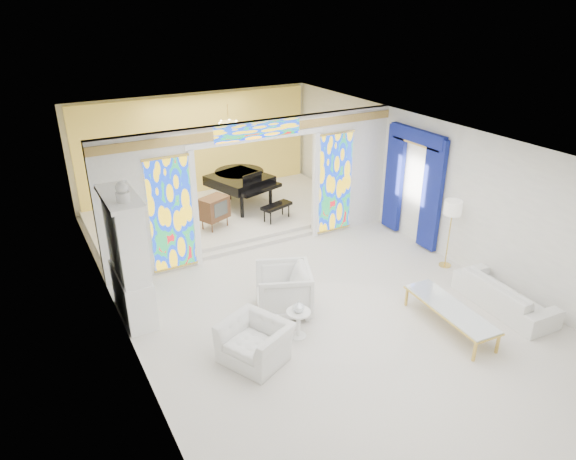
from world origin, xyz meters
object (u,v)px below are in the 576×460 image
china_cabinet (128,259)px  grand_piano (241,179)px  tv_console (214,208)px  armchair_left (255,342)px  coffee_table (450,309)px  sofa (505,294)px  armchair_right (283,290)px

china_cabinet → grand_piano: size_ratio=0.95×
tv_console → china_cabinet: bearing=-158.7°
china_cabinet → tv_console: bearing=45.0°
armchair_left → grand_piano: 6.51m
tv_console → coffee_table: bearing=-93.0°
armchair_left → tv_console: bearing=140.3°
sofa → grand_piano: 7.31m
coffee_table → tv_console: 6.13m
china_cabinet → tv_console: (2.62, 2.62, -0.48)m
armchair_right → sofa: 4.18m
armchair_right → sofa: armchair_right is taller
sofa → coffee_table: sofa is taller
armchair_left → tv_console: (1.23, 4.85, 0.36)m
armchair_left → grand_piano: bearing=132.2°
armchair_right → grand_piano: 5.20m
china_cabinet → grand_piano: china_cabinet is taller
armchair_left → armchair_right: 1.48m
china_cabinet → grand_piano: (3.86, 3.77, -0.29)m
china_cabinet → armchair_right: (2.46, -1.22, -0.71)m
armchair_left → china_cabinet: bearing=-173.6°
coffee_table → tv_console: size_ratio=2.44×
armchair_left → tv_console: size_ratio=1.28×
grand_piano → coffee_table: bearing=-99.7°
china_cabinet → armchair_left: size_ratio=2.64×
china_cabinet → coffee_table: china_cabinet is taller
armchair_left → armchair_right: bearing=108.0°
armchair_right → coffee_table: size_ratio=0.51×
armchair_right → grand_piano: size_ratio=0.35×
grand_piano → armchair_left: bearing=-129.7°
grand_piano → sofa: bearing=-88.8°
armchair_right → grand_piano: grand_piano is taller
tv_console → grand_piano: bearing=19.4°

